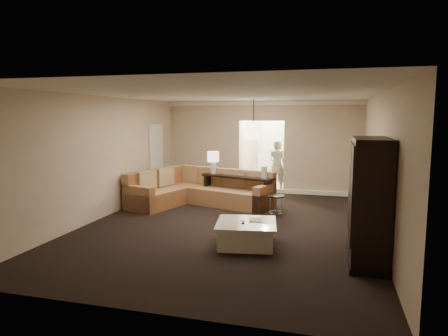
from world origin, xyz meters
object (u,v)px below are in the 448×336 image
(armoire, at_px, (369,203))
(person, at_px, (277,163))
(sectional_sofa, at_px, (198,190))
(coffee_table, at_px, (246,233))
(console_table, at_px, (238,187))
(drink_table, at_px, (276,201))

(armoire, relative_size, person, 1.14)
(sectional_sofa, relative_size, armoire, 1.84)
(armoire, distance_m, person, 6.22)
(sectional_sofa, height_order, coffee_table, sectional_sofa)
(armoire, bearing_deg, coffee_table, 171.64)
(coffee_table, height_order, armoire, armoire)
(armoire, bearing_deg, sectional_sofa, 140.55)
(armoire, bearing_deg, console_table, 130.29)
(drink_table, bearing_deg, sectional_sofa, 160.95)
(console_table, bearing_deg, person, 90.50)
(armoire, height_order, person, armoire)
(coffee_table, relative_size, person, 0.70)
(sectional_sofa, height_order, drink_table, sectional_sofa)
(coffee_table, height_order, console_table, console_table)
(drink_table, relative_size, person, 0.28)
(coffee_table, xyz_separation_m, person, (-0.19, 5.50, 0.66))
(sectional_sofa, distance_m, person, 3.11)
(armoire, bearing_deg, person, 111.12)
(sectional_sofa, distance_m, armoire, 5.24)
(person, bearing_deg, sectional_sofa, 58.29)
(person, bearing_deg, console_table, 76.21)
(console_table, relative_size, person, 1.18)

